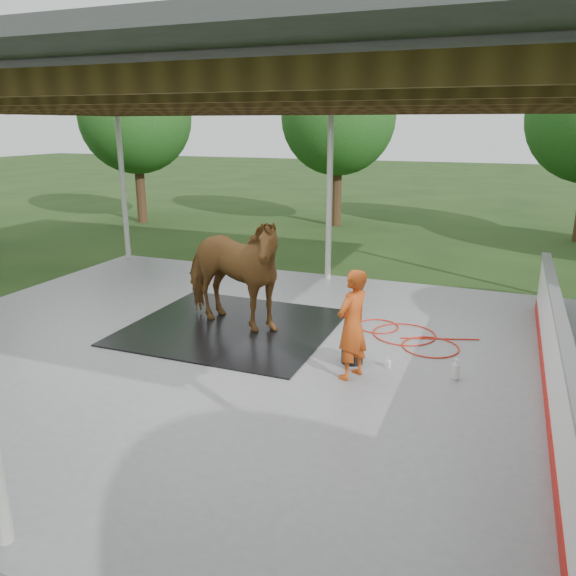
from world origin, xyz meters
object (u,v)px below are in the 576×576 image
(handler, at_px, (352,325))
(wash_bucket, at_px, (352,353))
(horse, at_px, (230,271))
(dasher_board, at_px, (555,360))

(handler, relative_size, wash_bucket, 4.83)
(horse, relative_size, handler, 1.50)
(dasher_board, height_order, handler, handler)
(dasher_board, xyz_separation_m, wash_bucket, (-2.77, 0.15, -0.38))
(horse, bearing_deg, wash_bucket, -92.09)
(handler, distance_m, wash_bucket, 0.82)
(wash_bucket, bearing_deg, horse, 163.78)
(dasher_board, height_order, wash_bucket, dasher_board)
(horse, distance_m, wash_bucket, 2.68)
(dasher_board, bearing_deg, handler, -172.41)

